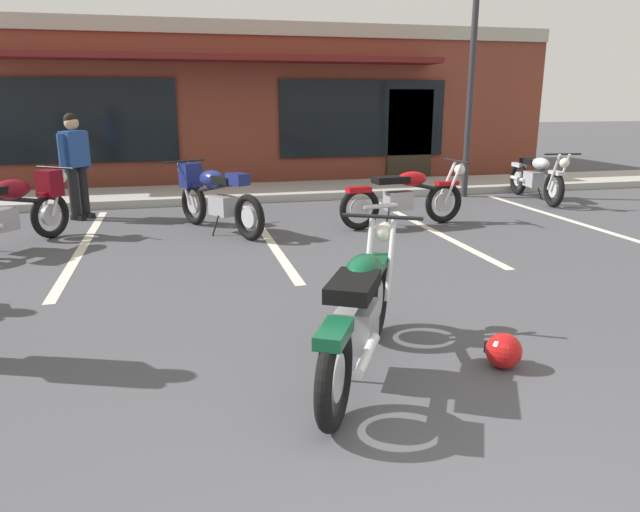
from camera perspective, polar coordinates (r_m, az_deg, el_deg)
name	(u,v)px	position (r m, az deg, el deg)	size (l,w,h in m)	color
ground_plane	(323,318)	(5.24, 0.34, -6.06)	(80.00, 80.00, 0.00)	#47474C
sidewalk_kerb	(239,193)	(11.90, -7.91, 6.11)	(22.00, 1.80, 0.14)	#A8A59E
brick_storefront_building	(219,104)	(15.93, -9.78, 14.32)	(15.23, 6.42, 3.49)	brown
painted_stall_lines	(266,235)	(8.40, -5.26, 2.02)	(9.90, 4.80, 0.01)	silver
motorcycle_foreground_classic	(360,311)	(4.09, 3.93, -5.36)	(1.28, 1.91, 0.98)	black
motorcycle_red_sportbike	(215,195)	(8.72, -10.17, 5.84)	(1.28, 1.91, 0.98)	black
motorcycle_black_cruiser	(404,196)	(9.00, 8.21, 5.78)	(2.11, 0.71, 0.98)	black
motorcycle_silver_naked	(536,176)	(11.94, 20.26, 7.26)	(0.71, 2.11, 0.98)	black
motorcycle_green_cafe_racer	(11,208)	(8.55, -27.80, 4.16)	(1.46, 1.80, 0.98)	black
person_by_back_row	(75,160)	(10.18, -22.68, 8.62)	(0.45, 0.53, 1.68)	black
helmet_on_pavement	(504,351)	(4.48, 17.40, -8.76)	(0.26, 0.26, 0.26)	#B71414
parking_lot_lamp_post	(477,27)	(11.94, 15.04, 20.68)	(0.24, 0.76, 4.87)	#2D2D33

